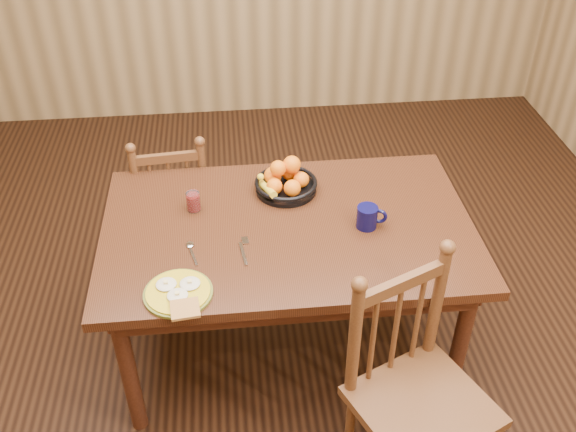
{
  "coord_description": "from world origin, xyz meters",
  "views": [
    {
      "loc": [
        -0.22,
        -2.17,
        2.45
      ],
      "look_at": [
        0.0,
        0.0,
        0.8
      ],
      "focal_mm": 40.0,
      "sensor_mm": 36.0,
      "label": 1
    }
  ],
  "objects": [
    {
      "name": "fruit_bowl",
      "position": [
        0.01,
        0.26,
        0.8
      ],
      "size": [
        0.29,
        0.29,
        0.17
      ],
      "color": "black",
      "rests_on": "dining_table"
    },
    {
      "name": "fork",
      "position": [
        -0.2,
        -0.15,
        0.75
      ],
      "size": [
        0.04,
        0.18,
        0.0
      ],
      "rotation": [
        0.0,
        0.0,
        0.13
      ],
      "color": "silver",
      "rests_on": "dining_table"
    },
    {
      "name": "juice_glass",
      "position": [
        -0.4,
        0.16,
        0.79
      ],
      "size": [
        0.06,
        0.06,
        0.09
      ],
      "color": "silver",
      "rests_on": "dining_table"
    },
    {
      "name": "breakfast_plate",
      "position": [
        -0.45,
        -0.39,
        0.76
      ],
      "size": [
        0.26,
        0.29,
        0.04
      ],
      "color": "#59601E",
      "rests_on": "dining_table"
    },
    {
      "name": "chair_far",
      "position": [
        -0.55,
        0.65,
        0.43
      ],
      "size": [
        0.43,
        0.42,
        0.88
      ],
      "rotation": [
        0.0,
        0.0,
        3.23
      ],
      "color": "#432514",
      "rests_on": "ground"
    },
    {
      "name": "dining_table",
      "position": [
        0.0,
        0.0,
        0.67
      ],
      "size": [
        1.6,
        1.0,
        0.75
      ],
      "color": "black",
      "rests_on": "ground"
    },
    {
      "name": "room",
      "position": [
        0.0,
        0.0,
        1.35
      ],
      "size": [
        4.52,
        5.02,
        2.72
      ],
      "color": "black",
      "rests_on": "ground"
    },
    {
      "name": "chair_near",
      "position": [
        0.4,
        -0.73,
        0.49
      ],
      "size": [
        0.6,
        0.59,
        1.01
      ],
      "rotation": [
        0.0,
        0.0,
        0.42
      ],
      "color": "#432514",
      "rests_on": "ground"
    },
    {
      "name": "coffee_mug",
      "position": [
        0.34,
        -0.04,
        0.8
      ],
      "size": [
        0.13,
        0.09,
        0.1
      ],
      "color": "#090932",
      "rests_on": "dining_table"
    },
    {
      "name": "spoon",
      "position": [
        -0.41,
        -0.12,
        0.75
      ],
      "size": [
        0.05,
        0.16,
        0.01
      ],
      "rotation": [
        0.0,
        0.0,
        0.26
      ],
      "color": "silver",
      "rests_on": "dining_table"
    }
  ]
}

